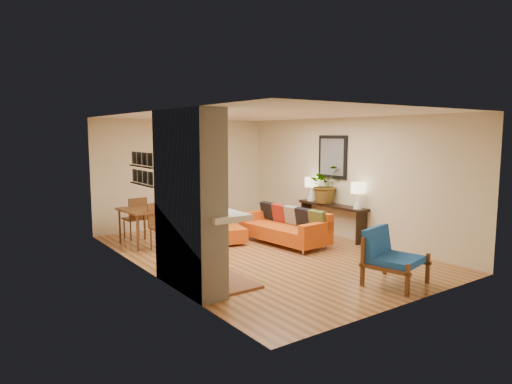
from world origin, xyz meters
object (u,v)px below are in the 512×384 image
Objects in this scene: ottoman at (227,234)px; sofa at (287,227)px; console_table at (332,211)px; lamp_near at (358,192)px; dining_table at (144,216)px; blue_chair at (389,254)px; lamp_far at (311,186)px; houseplant at (325,184)px.

sofa is at bearing -31.37° from ottoman.
console_table is 0.88m from lamp_near.
ottoman is 0.47× the size of dining_table.
blue_chair is (-0.37, -2.90, 0.12)m from sofa.
lamp_near reaches higher than dining_table.
lamp_far is (2.23, -0.08, 0.87)m from ottoman.
dining_table is 3.96m from houseplant.
lamp_near is at bearing -34.01° from ottoman.
lamp_near and lamp_far have the same top height.
blue_chair is 0.57× the size of dining_table.
console_table is at bearing -6.36° from sofa.
sofa is at bearing 82.75° from blue_chair.
blue_chair reaches higher than ottoman.
dining_table reaches higher than blue_chair.
ottoman is 1.50× the size of lamp_near.
lamp_far is at bearing 65.91° from blue_chair.
console_table is 0.61m from houseplant.
console_table is (2.23, -0.77, 0.38)m from ottoman.
houseplant is at bearing 92.62° from console_table.
lamp_near reaches higher than ottoman.
lamp_near is 1.42m from lamp_far.
sofa is at bearing 143.76° from lamp_near.
lamp_far is at bearing 25.37° from sofa.
sofa is 1.18× the size of dining_table.
lamp_near is at bearing -89.40° from houseplant.
sofa is 3.75× the size of lamp_near.
sofa is 1.63m from lamp_near.
console_table reaches higher than ottoman.
dining_table is 3.17× the size of lamp_far.
dining_table is at bearing 147.15° from ottoman.
houseplant is at bearing 4.26° from sofa.
ottoman is at bearing 148.63° from sofa.
lamp_far is (1.18, 0.56, 0.72)m from sofa.
console_table is 3.43× the size of lamp_near.
houseplant is at bearing -91.21° from lamp_far.
sofa is at bearing -154.63° from lamp_far.
sofa is 2.93m from dining_table.
blue_chair is at bearing -119.19° from console_table.
lamp_far is at bearing 90.00° from console_table.
ottoman is 0.44× the size of console_table.
sofa reaches higher than ottoman.
lamp_far is (0.00, 0.69, 0.49)m from console_table.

